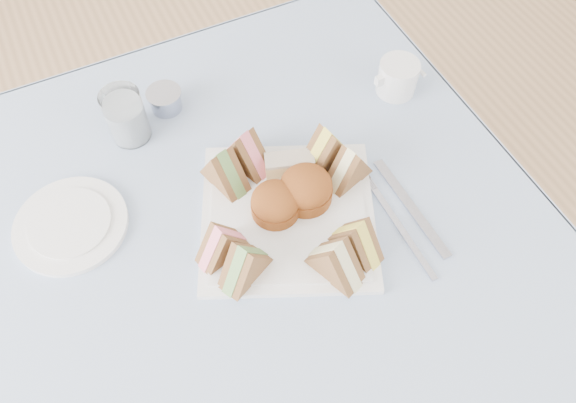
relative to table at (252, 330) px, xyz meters
name	(u,v)px	position (x,y,z in m)	size (l,w,h in m)	color
floor	(259,377)	(0.00, 0.00, -0.37)	(4.00, 4.00, 0.00)	#9E7751
table	(252,330)	(0.00, 0.00, 0.00)	(0.90, 0.90, 0.74)	brown
tablecloth	(239,251)	(0.00, 0.00, 0.37)	(1.02, 1.02, 0.01)	#A6B6D8
serving_plate	(288,216)	(0.10, 0.02, 0.38)	(0.28, 0.28, 0.01)	silver
sandwich_fl_a	(221,241)	(-0.03, 0.00, 0.43)	(0.08, 0.04, 0.07)	brown
sandwich_fl_b	(244,261)	(-0.01, -0.05, 0.43)	(0.09, 0.04, 0.08)	brown
sandwich_fr_a	(358,237)	(0.16, -0.08, 0.43)	(0.09, 0.04, 0.08)	brown
sandwich_fr_b	(336,258)	(0.12, -0.10, 0.43)	(0.09, 0.04, 0.08)	brown
sandwich_bl_a	(224,167)	(0.03, 0.12, 0.43)	(0.09, 0.04, 0.08)	brown
sandwich_bl_b	(246,149)	(0.08, 0.14, 0.43)	(0.09, 0.04, 0.08)	brown
sandwich_br_a	(349,165)	(0.22, 0.04, 0.43)	(0.09, 0.04, 0.08)	brown
sandwich_br_b	(327,147)	(0.20, 0.09, 0.43)	(0.10, 0.04, 0.09)	brown
scone_left	(275,203)	(0.08, 0.03, 0.42)	(0.08, 0.08, 0.05)	brown
scone_right	(306,188)	(0.14, 0.03, 0.42)	(0.09, 0.09, 0.06)	brown
pastry_slice	(289,165)	(0.14, 0.10, 0.41)	(0.08, 0.03, 0.04)	tan
side_plate	(71,225)	(-0.23, 0.16, 0.38)	(0.19, 0.19, 0.01)	silver
water_glass	(126,116)	(-0.08, 0.30, 0.43)	(0.07, 0.07, 0.10)	white
tea_strainer	(165,101)	(0.00, 0.34, 0.39)	(0.07, 0.07, 0.04)	#A2A6B9
knife	(411,207)	(0.29, -0.05, 0.38)	(0.02, 0.21, 0.00)	#A2A6B9
fork	(403,232)	(0.25, -0.09, 0.38)	(0.01, 0.19, 0.00)	#A2A6B9
creamer_jug	(398,77)	(0.41, 0.19, 0.41)	(0.08, 0.08, 0.07)	silver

